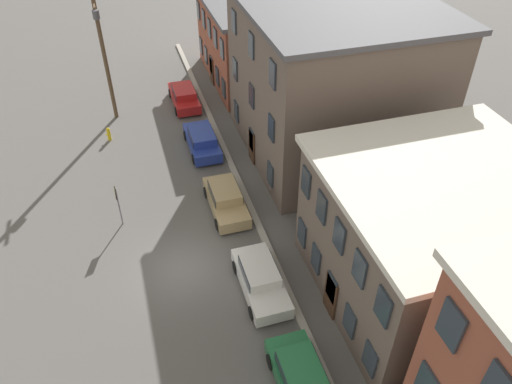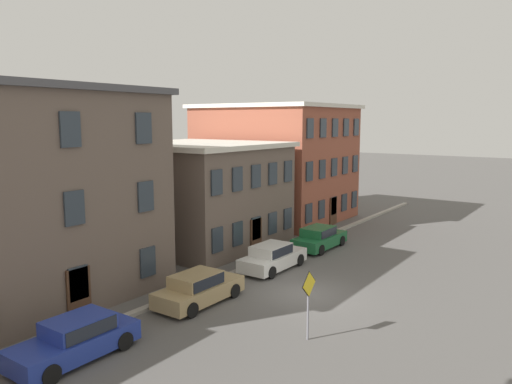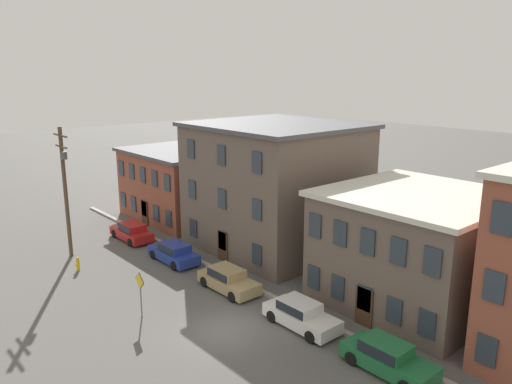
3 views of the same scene
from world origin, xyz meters
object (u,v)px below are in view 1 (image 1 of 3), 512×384
Objects in this scene: car_green at (302,380)px; caution_sign at (117,199)px; car_red at (184,96)px; car_white at (260,278)px; fire_hydrant at (109,134)px; utility_pole at (103,47)px; car_tan at (226,198)px; car_blue at (202,140)px.

car_green is 13.61m from caution_sign.
car_red is 1.00× the size of car_white.
car_red is at bearing 119.92° from fire_hydrant.
car_tan is at bearing 22.96° from utility_pole.
car_red is at bearing -179.76° from car_blue.
car_green is 0.46× the size of utility_pole.
utility_pole reaches higher than caution_sign.
car_green is (18.07, 0.21, 0.00)m from car_blue.
car_red and car_tan have the same top height.
car_tan is 0.46× the size of utility_pole.
car_blue is 1.00× the size of car_tan.
car_white is 16.73m from fire_hydrant.
caution_sign reaches higher than car_green.
car_tan is at bearing 32.39° from fire_hydrant.
car_tan is (6.33, 0.03, 0.00)m from car_blue.
car_red is 24.47m from car_green.
fire_hydrant is (3.38, -5.87, -0.27)m from car_red.
car_white is at bearing 16.13° from utility_pole.
car_green is 4.58× the size of fire_hydrant.
car_green is at bearing 0.35° from car_white.
car_green is at bearing 0.55° from car_red.
car_green is at bearing 26.33° from caution_sign.
fire_hydrant is (-3.02, -5.90, -0.27)m from car_blue.
car_blue is at bearing -179.20° from car_white.
utility_pole is (-12.36, -5.24, 4.67)m from car_tan.
car_green is 25.14m from utility_pole.
fire_hydrant is (-9.35, -5.93, -0.27)m from car_tan.
utility_pole is at bearing -163.87° from car_white.
fire_hydrant is at bearing -179.47° from caution_sign.
utility_pole is at bearing -85.92° from car_red.
car_white is (6.24, 0.14, 0.00)m from car_tan.
fire_hydrant is (-21.09, -6.10, -0.27)m from car_green.
caution_sign is (-6.66, -5.99, 1.04)m from car_white.
caution_sign reaches higher than car_white.
utility_pole is (-11.93, 0.61, 3.63)m from caution_sign.
car_blue is 8.35m from caution_sign.
car_tan is at bearing 85.86° from caution_sign.
car_red is 1.00× the size of car_tan.
car_blue is 4.58× the size of fire_hydrant.
car_green is at bearing 16.14° from fire_hydrant.
car_blue is 9.23m from utility_pole.
car_red is at bearing -179.73° from car_tan.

